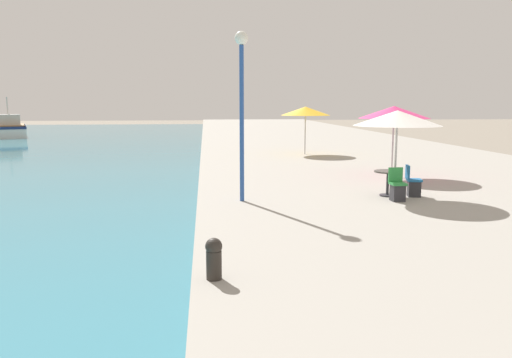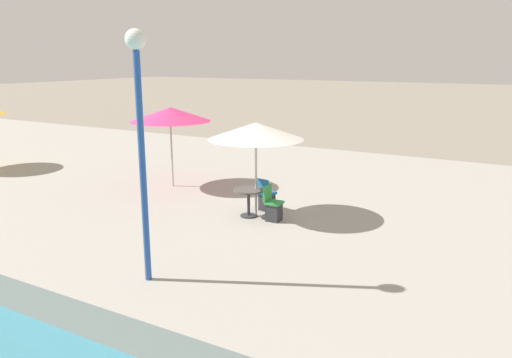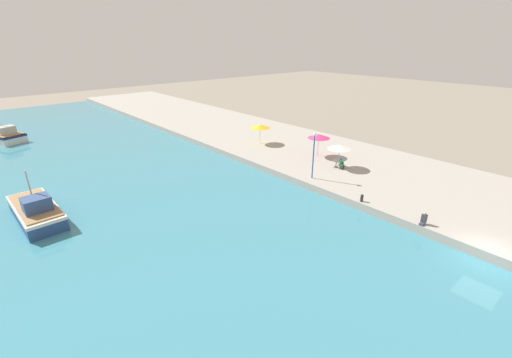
{
  "view_description": "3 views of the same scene",
  "coord_description": "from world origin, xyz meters",
  "px_view_note": "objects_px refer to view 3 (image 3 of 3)",
  "views": [
    {
      "loc": [
        0.25,
        2.13,
        3.45
      ],
      "look_at": [
        1.5,
        14.41,
        1.55
      ],
      "focal_mm": 35.0,
      "sensor_mm": 36.0,
      "label": 1
    },
    {
      "loc": [
        -5.35,
        9.61,
        4.82
      ],
      "look_at": [
        5.66,
        15.82,
        1.75
      ],
      "focal_mm": 35.0,
      "sensor_mm": 36.0,
      "label": 2
    },
    {
      "loc": [
        -23.36,
        -4.0,
        13.42
      ],
      "look_at": [
        -4.0,
        18.0,
        1.35
      ],
      "focal_mm": 24.0,
      "sensor_mm": 36.0,
      "label": 3
    }
  ],
  "objects_px": {
    "mooring_bollard": "(362,198)",
    "fishing_boat_mid": "(4,136)",
    "cafe_chair_right": "(341,163)",
    "fishing_boat_near": "(36,210)",
    "cafe_umbrella_pink": "(340,147)",
    "cafe_chair_left": "(342,166)",
    "lamppost": "(314,148)",
    "cafe_table": "(336,163)",
    "cafe_umbrella_striped": "(260,126)",
    "person_at_quay": "(424,219)",
    "cafe_umbrella_white": "(319,136)"
  },
  "relations": [
    {
      "from": "cafe_umbrella_pink",
      "to": "cafe_umbrella_white",
      "type": "relative_size",
      "value": 0.96
    },
    {
      "from": "cafe_umbrella_striped",
      "to": "mooring_bollard",
      "type": "distance_m",
      "value": 19.25
    },
    {
      "from": "lamppost",
      "to": "cafe_chair_right",
      "type": "bearing_deg",
      "value": 1.68
    },
    {
      "from": "person_at_quay",
      "to": "cafe_table",
      "type": "bearing_deg",
      "value": 66.2
    },
    {
      "from": "cafe_umbrella_striped",
      "to": "person_at_quay",
      "type": "bearing_deg",
      "value": -102.14
    },
    {
      "from": "cafe_umbrella_pink",
      "to": "cafe_umbrella_white",
      "type": "height_order",
      "value": "cafe_umbrella_white"
    },
    {
      "from": "fishing_boat_near",
      "to": "cafe_umbrella_pink",
      "type": "distance_m",
      "value": 28.01
    },
    {
      "from": "cafe_umbrella_pink",
      "to": "cafe_chair_left",
      "type": "relative_size",
      "value": 2.72
    },
    {
      "from": "fishing_boat_mid",
      "to": "cafe_umbrella_striped",
      "type": "bearing_deg",
      "value": -66.76
    },
    {
      "from": "cafe_chair_left",
      "to": "lamppost",
      "type": "xyz_separation_m",
      "value": [
        -4.27,
        0.43,
        2.77
      ]
    },
    {
      "from": "mooring_bollard",
      "to": "fishing_boat_near",
      "type": "bearing_deg",
      "value": 142.71
    },
    {
      "from": "cafe_table",
      "to": "cafe_umbrella_striped",
      "type": "bearing_deg",
      "value": 90.09
    },
    {
      "from": "cafe_umbrella_pink",
      "to": "cafe_chair_right",
      "type": "distance_m",
      "value": 2.01
    },
    {
      "from": "cafe_umbrella_striped",
      "to": "cafe_chair_right",
      "type": "xyz_separation_m",
      "value": [
        0.73,
        -12.18,
        -1.93
      ]
    },
    {
      "from": "fishing_boat_near",
      "to": "person_at_quay",
      "type": "height_order",
      "value": "fishing_boat_near"
    },
    {
      "from": "cafe_umbrella_white",
      "to": "cafe_chair_right",
      "type": "xyz_separation_m",
      "value": [
        -0.86,
        -3.93,
        -2.02
      ]
    },
    {
      "from": "fishing_boat_mid",
      "to": "lamppost",
      "type": "height_order",
      "value": "lamppost"
    },
    {
      "from": "fishing_boat_mid",
      "to": "cafe_umbrella_white",
      "type": "relative_size",
      "value": 2.68
    },
    {
      "from": "cafe_table",
      "to": "cafe_chair_left",
      "type": "relative_size",
      "value": 0.88
    },
    {
      "from": "lamppost",
      "to": "cafe_umbrella_white",
      "type": "bearing_deg",
      "value": 34.92
    },
    {
      "from": "cafe_umbrella_striped",
      "to": "cafe_chair_left",
      "type": "height_order",
      "value": "cafe_umbrella_striped"
    },
    {
      "from": "cafe_umbrella_pink",
      "to": "cafe_umbrella_striped",
      "type": "bearing_deg",
      "value": 90.82
    },
    {
      "from": "cafe_umbrella_white",
      "to": "mooring_bollard",
      "type": "relative_size",
      "value": 3.93
    },
    {
      "from": "mooring_bollard",
      "to": "fishing_boat_mid",
      "type": "bearing_deg",
      "value": 113.66
    },
    {
      "from": "fishing_boat_near",
      "to": "cafe_chair_right",
      "type": "bearing_deg",
      "value": -21.76
    },
    {
      "from": "cafe_chair_right",
      "to": "cafe_umbrella_white",
      "type": "bearing_deg",
      "value": 179.38
    },
    {
      "from": "cafe_chair_left",
      "to": "cafe_umbrella_pink",
      "type": "bearing_deg",
      "value": -104.67
    },
    {
      "from": "cafe_table",
      "to": "mooring_bollard",
      "type": "relative_size",
      "value": 1.22
    },
    {
      "from": "fishing_boat_near",
      "to": "person_at_quay",
      "type": "xyz_separation_m",
      "value": [
        20.96,
        -21.05,
        0.33
      ]
    },
    {
      "from": "cafe_umbrella_striped",
      "to": "mooring_bollard",
      "type": "bearing_deg",
      "value": -105.54
    },
    {
      "from": "fishing_boat_near",
      "to": "cafe_umbrella_white",
      "type": "height_order",
      "value": "fishing_boat_near"
    },
    {
      "from": "fishing_boat_near",
      "to": "person_at_quay",
      "type": "relative_size",
      "value": 7.31
    },
    {
      "from": "fishing_boat_mid",
      "to": "cafe_table",
      "type": "distance_m",
      "value": 45.41
    },
    {
      "from": "cafe_table",
      "to": "cafe_chair_right",
      "type": "bearing_deg",
      "value": -11.77
    },
    {
      "from": "fishing_boat_mid",
      "to": "cafe_chair_right",
      "type": "bearing_deg",
      "value": -76.59
    },
    {
      "from": "person_at_quay",
      "to": "mooring_bollard",
      "type": "relative_size",
      "value": 1.54
    },
    {
      "from": "person_at_quay",
      "to": "cafe_chair_right",
      "type": "bearing_deg",
      "value": 63.03
    },
    {
      "from": "cafe_chair_left",
      "to": "cafe_chair_right",
      "type": "bearing_deg",
      "value": -141.28
    },
    {
      "from": "cafe_umbrella_white",
      "to": "person_at_quay",
      "type": "relative_size",
      "value": 2.56
    },
    {
      "from": "person_at_quay",
      "to": "lamppost",
      "type": "height_order",
      "value": "lamppost"
    },
    {
      "from": "cafe_umbrella_white",
      "to": "cafe_umbrella_striped",
      "type": "relative_size",
      "value": 1.0
    },
    {
      "from": "cafe_umbrella_white",
      "to": "fishing_boat_near",
      "type": "bearing_deg",
      "value": 168.3
    },
    {
      "from": "fishing_boat_near",
      "to": "cafe_table",
      "type": "bearing_deg",
      "value": -21.96
    },
    {
      "from": "fishing_boat_mid",
      "to": "cafe_umbrella_pink",
      "type": "height_order",
      "value": "fishing_boat_mid"
    },
    {
      "from": "cafe_umbrella_white",
      "to": "cafe_table",
      "type": "distance_m",
      "value": 4.48
    },
    {
      "from": "fishing_boat_near",
      "to": "person_at_quay",
      "type": "bearing_deg",
      "value": -47.04
    },
    {
      "from": "cafe_chair_left",
      "to": "person_at_quay",
      "type": "bearing_deg",
      "value": 63.97
    },
    {
      "from": "cafe_table",
      "to": "cafe_chair_left",
      "type": "distance_m",
      "value": 0.75
    },
    {
      "from": "cafe_umbrella_pink",
      "to": "cafe_umbrella_white",
      "type": "xyz_separation_m",
      "value": [
        1.42,
        3.92,
        0.09
      ]
    },
    {
      "from": "cafe_chair_right",
      "to": "person_at_quay",
      "type": "distance_m",
      "value": 12.79
    }
  ]
}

